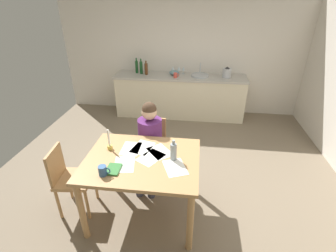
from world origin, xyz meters
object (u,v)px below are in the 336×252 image
dining_table (142,167)px  candlestick (110,144)px  chair_side_empty (69,177)px  wine_glass_back_left (173,68)px  coffee_mug (103,171)px  bottle_wine_red (146,69)px  person_seated (149,140)px  bottle_vinegar (141,67)px  stovetop_kettle (227,73)px  chair_at_table (152,146)px  sink_unit (200,75)px  bottle_oil (137,67)px  wine_bottle_on_table (173,151)px  wine_glass_near_sink (183,69)px  book_magazine (113,169)px  teacup_on_counter (175,75)px  mixing_bowl (174,73)px  wine_glass_by_kettle (179,69)px

dining_table → candlestick: 0.47m
chair_side_empty → wine_glass_back_left: (0.90, 3.07, 0.53)m
coffee_mug → wine_glass_back_left: 3.37m
chair_side_empty → bottle_wine_red: size_ratio=3.02×
person_seated → bottle_vinegar: size_ratio=3.82×
bottle_vinegar → stovetop_kettle: bearing=-1.4°
chair_at_table → sink_unit: size_ratio=2.45×
bottle_oil → bottle_wine_red: (0.22, -0.09, -0.01)m
wine_bottle_on_table → bottle_vinegar: bottle_vinegar is taller
wine_glass_near_sink → wine_glass_back_left: 0.23m
person_seated → book_magazine: 0.85m
chair_at_table → sink_unit: bearing=73.9°
dining_table → bottle_oil: (-0.77, 2.97, 0.35)m
person_seated → chair_side_empty: 1.07m
wine_bottle_on_table → teacup_on_counter: (-0.25, 2.69, 0.05)m
wine_glass_near_sink → bottle_oil: bearing=-176.5°
bottle_wine_red → mixing_bowl: bearing=5.3°
dining_table → chair_side_empty: (-0.89, -0.04, -0.21)m
dining_table → teacup_on_counter: (0.10, 2.73, 0.26)m
dining_table → person_seated: (-0.04, 0.59, -0.01)m
candlestick → wine_glass_by_kettle: (0.54, 2.89, 0.14)m
chair_side_empty → coffee_mug: (0.57, -0.28, 0.37)m
stovetop_kettle → chair_side_empty: bearing=-124.7°
sink_unit → stovetop_kettle: size_ratio=1.64×
chair_side_empty → stovetop_kettle: stovetop_kettle is taller
sink_unit → teacup_on_counter: bearing=-162.6°
bottle_vinegar → book_magazine: bearing=-82.6°
candlestick → sink_unit: bearing=70.1°
coffee_mug → sink_unit: 3.33m
bottle_oil → wine_glass_by_kettle: size_ratio=2.05×
chair_at_table → wine_bottle_on_table: bearing=-61.6°
wine_bottle_on_table → stovetop_kettle: (0.78, 2.84, 0.10)m
candlestick → book_magazine: candlestick is taller
bottle_vinegar → wine_glass_back_left: 0.68m
bottle_vinegar → teacup_on_counter: (0.75, -0.19, -0.08)m
wine_bottle_on_table → wine_glass_near_sink: wine_glass_near_sink is taller
bottle_vinegar → wine_glass_back_left: (0.67, 0.11, -0.02)m
wine_glass_near_sink → teacup_on_counter: wine_glass_near_sink is taller
book_magazine → wine_glass_back_left: size_ratio=1.24×
bottle_vinegar → wine_glass_near_sink: size_ratio=2.03×
chair_at_table → person_seated: person_seated is taller
coffee_mug → book_magazine: size_ratio=0.65×
chair_at_table → teacup_on_counter: size_ratio=7.90×
chair_side_empty → teacup_on_counter: size_ratio=7.69×
wine_glass_back_left → wine_bottle_on_table: bearing=-83.6°
dining_table → wine_glass_back_left: 3.04m
person_seated → stovetop_kettle: 2.59m
wine_glass_by_kettle → teacup_on_counter: 0.31m
candlestick → mixing_bowl: 2.83m
dining_table → candlestick: bearing=161.2°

